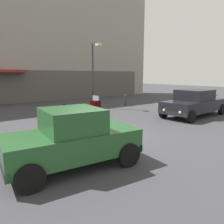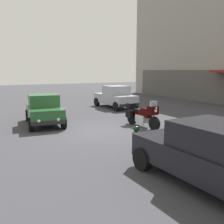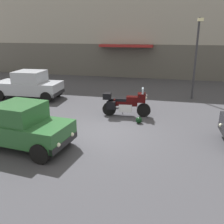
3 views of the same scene
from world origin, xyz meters
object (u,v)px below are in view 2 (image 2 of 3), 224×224
object	(u,v)px
motorcycle	(142,114)
helmet	(136,129)
car_sedan_far	(219,157)
car_hatchback_near	(115,97)
car_compact_side	(44,110)

from	to	relation	value
motorcycle	helmet	xyz separation A→B (m)	(0.76, -0.84, -0.48)
motorcycle	car_sedan_far	bearing A→B (deg)	-26.12
car_hatchback_near	car_sedan_far	world-z (taller)	car_hatchback_near
helmet	car_sedan_far	size ratio (longest dim) A/B	0.06
helmet	car_sedan_far	world-z (taller)	car_sedan_far
motorcycle	car_sedan_far	xyz separation A→B (m)	(6.15, -2.17, 0.16)
motorcycle	car_compact_side	xyz separation A→B (m)	(-2.82, -4.12, 0.15)
car_hatchback_near	helmet	bearing A→B (deg)	155.90
motorcycle	car_hatchback_near	xyz separation A→B (m)	(-6.15, 1.90, 0.19)
car_hatchback_near	car_sedan_far	bearing A→B (deg)	159.19
car_sedan_far	motorcycle	bearing A→B (deg)	-21.79
motorcycle	car_sedan_far	size ratio (longest dim) A/B	0.49
helmet	motorcycle	bearing A→B (deg)	132.19
car_hatchback_near	car_compact_side	world-z (taller)	car_hatchback_near
motorcycle	helmet	size ratio (longest dim) A/B	8.07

